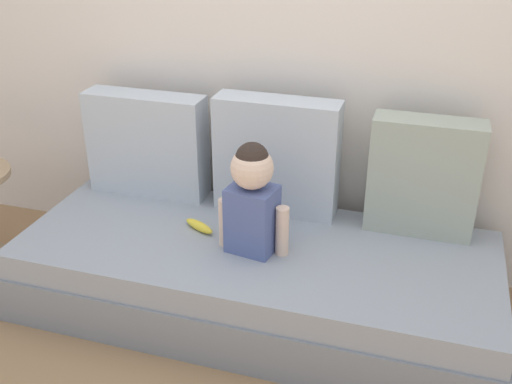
{
  "coord_description": "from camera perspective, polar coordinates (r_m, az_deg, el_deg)",
  "views": [
    {
      "loc": [
        0.66,
        -2.13,
        1.72
      ],
      "look_at": [
        0.0,
        0.0,
        0.6
      ],
      "focal_mm": 42.01,
      "sensor_mm": 36.0,
      "label": 1
    }
  ],
  "objects": [
    {
      "name": "ground_plane",
      "position": [
        2.82,
        -0.05,
        -10.9
      ],
      "size": [
        12.0,
        12.0,
        0.0
      ],
      "primitive_type": "plane",
      "color": "#93704C"
    },
    {
      "name": "back_wall",
      "position": [
        2.83,
        3.4,
        14.63
      ],
      "size": [
        5.33,
        0.1,
        2.25
      ],
      "primitive_type": "cube",
      "color": "silver",
      "rests_on": "ground"
    },
    {
      "name": "couch",
      "position": [
        2.71,
        -0.05,
        -8.04
      ],
      "size": [
        2.13,
        0.86,
        0.35
      ],
      "color": "gray",
      "rests_on": "ground"
    },
    {
      "name": "throw_pillow_left",
      "position": [
        3.01,
        -10.32,
        4.49
      ],
      "size": [
        0.6,
        0.16,
        0.51
      ],
      "primitive_type": "cube",
      "color": "#B2BCC6",
      "rests_on": "couch"
    },
    {
      "name": "throw_pillow_center",
      "position": [
        2.77,
        1.96,
        3.41
      ],
      "size": [
        0.58,
        0.16,
        0.55
      ],
      "primitive_type": "cube",
      "color": "#B2BCC6",
      "rests_on": "couch"
    },
    {
      "name": "throw_pillow_right",
      "position": [
        2.7,
        15.63,
        1.39
      ],
      "size": [
        0.47,
        0.16,
        0.52
      ],
      "primitive_type": "cube",
      "color": "#99A393",
      "rests_on": "couch"
    },
    {
      "name": "toddler",
      "position": [
        2.45,
        -0.26,
        -0.44
      ],
      "size": [
        0.31,
        0.19,
        0.49
      ],
      "color": "#4C5B93",
      "rests_on": "couch"
    },
    {
      "name": "banana",
      "position": [
        2.72,
        -5.42,
        -3.24
      ],
      "size": [
        0.17,
        0.12,
        0.04
      ],
      "primitive_type": "ellipsoid",
      "rotation": [
        0.0,
        0.0,
        -0.46
      ],
      "color": "yellow",
      "rests_on": "couch"
    }
  ]
}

